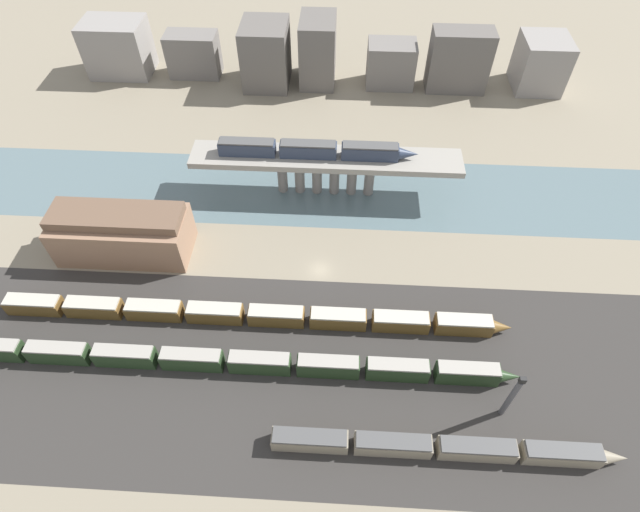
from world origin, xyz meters
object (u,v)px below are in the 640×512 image
(train_yard_near, at_px, (444,448))
(warehouse_building, at_px, (122,233))
(train_on_bridge, at_px, (316,150))
(train_yard_mid, at_px, (232,362))
(signal_tower, at_px, (511,397))
(train_yard_far, at_px, (253,315))

(train_yard_near, bearing_deg, warehouse_building, 147.90)
(train_on_bridge, xyz_separation_m, warehouse_building, (-39.23, -21.12, -6.85))
(train_on_bridge, relative_size, warehouse_building, 1.63)
(train_yard_mid, distance_m, signal_tower, 47.04)
(warehouse_building, xyz_separation_m, signal_tower, (73.73, -32.53, 0.74))
(train_yard_near, xyz_separation_m, signal_tower, (10.55, 7.10, 4.39))
(warehouse_building, bearing_deg, train_yard_mid, -44.34)
(train_yard_mid, bearing_deg, warehouse_building, 135.66)
(train_yard_mid, relative_size, train_yard_far, 1.03)
(warehouse_building, height_order, signal_tower, signal_tower)
(train_on_bridge, height_order, warehouse_building, train_on_bridge)
(train_on_bridge, distance_m, train_yard_far, 40.18)
(train_yard_mid, xyz_separation_m, warehouse_building, (-27.24, 26.61, 3.37))
(train_yard_near, bearing_deg, signal_tower, 33.96)
(train_on_bridge, relative_size, train_yard_far, 0.46)
(train_yard_far, height_order, signal_tower, signal_tower)
(train_yard_mid, distance_m, train_yard_far, 10.44)
(train_yard_mid, xyz_separation_m, signal_tower, (46.49, -5.92, 4.11))
(train_yard_near, bearing_deg, train_on_bridge, 111.52)
(train_yard_near, height_order, warehouse_building, warehouse_building)
(train_on_bridge, bearing_deg, warehouse_building, -151.71)
(train_yard_near, bearing_deg, train_yard_far, 145.46)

